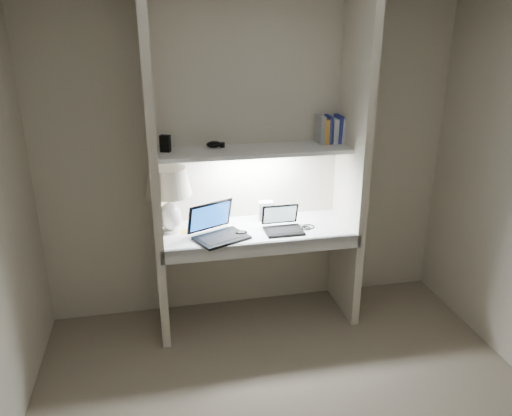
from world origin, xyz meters
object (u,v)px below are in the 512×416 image
object	(u,v)px
laptop_main	(217,230)
speaker	(266,211)
table_lamp	(168,189)
laptop_netbook	(282,225)
book_row	(330,130)

from	to	relation	value
laptop_main	speaker	distance (m)	0.49
table_lamp	speaker	size ratio (longest dim) A/B	3.22
laptop_main	laptop_netbook	xyz separation A→B (m)	(0.49, 0.02, -0.01)
table_lamp	laptop_main	xyz separation A→B (m)	(0.33, -0.16, -0.28)
laptop_main	speaker	bearing A→B (deg)	5.67
table_lamp	book_row	xyz separation A→B (m)	(1.25, 0.11, 0.36)
laptop_main	speaker	xyz separation A→B (m)	(0.42, 0.25, 0.02)
table_lamp	speaker	bearing A→B (deg)	6.71
speaker	table_lamp	bearing A→B (deg)	-169.32
laptop_netbook	table_lamp	bearing A→B (deg)	169.77
laptop_main	laptop_netbook	distance (m)	0.50
speaker	book_row	bearing A→B (deg)	6.00
laptop_netbook	speaker	size ratio (longest dim) A/B	1.84
laptop_netbook	book_row	size ratio (longest dim) A/B	1.34
laptop_main	laptop_netbook	size ratio (longest dim) A/B	1.62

